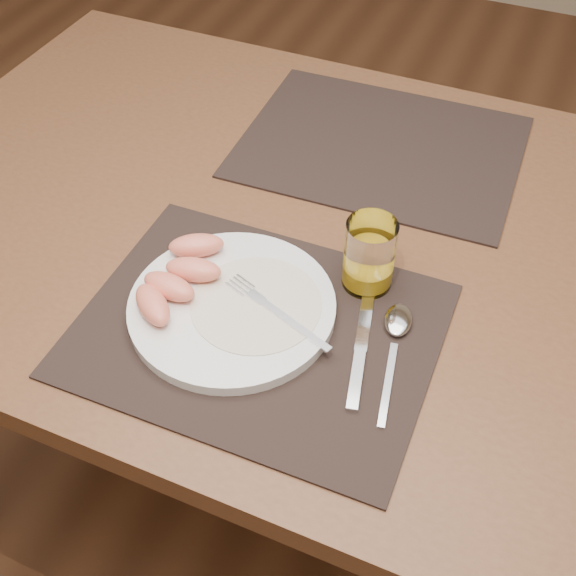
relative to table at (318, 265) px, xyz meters
The scene contains 11 objects.
ground 0.67m from the table, ahead, with size 5.00×5.00×0.00m, color #53311C.
table is the anchor object (origin of this frame).
placemat_near 0.24m from the table, 89.80° to the right, with size 0.45×0.35×0.00m, color black.
placemat_far 0.24m from the table, 84.61° to the left, with size 0.45×0.35×0.00m, color black.
plate 0.23m from the table, 101.66° to the right, with size 0.27×0.27×0.02m, color white.
plate_dressing 0.22m from the table, 93.64° to the right, with size 0.17×0.17×0.00m.
fork 0.22m from the table, 88.22° to the right, with size 0.17×0.08×0.00m.
knife 0.26m from the table, 56.76° to the right, with size 0.06×0.22×0.01m.
spoon 0.25m from the table, 43.22° to the right, with size 0.06×0.19×0.01m.
juice_glass 0.19m from the table, 40.51° to the right, with size 0.07×0.07×0.10m.
grapefruit_wedges 0.26m from the table, 120.76° to the right, with size 0.10×0.19×0.03m.
Camera 1 is at (0.27, -0.75, 1.46)m, focal length 45.00 mm.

